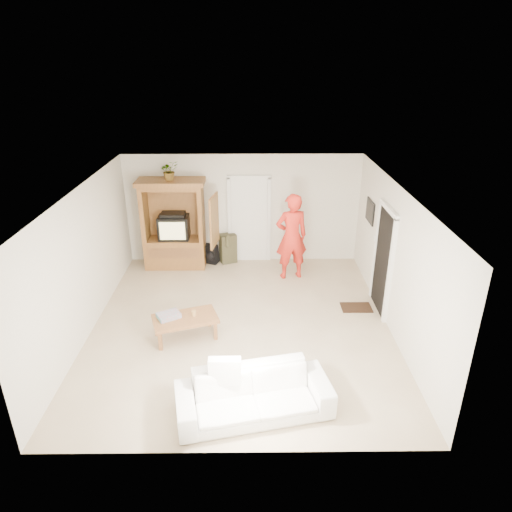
{
  "coord_description": "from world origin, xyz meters",
  "views": [
    {
      "loc": [
        0.21,
        -7.31,
        4.67
      ],
      "look_at": [
        0.29,
        0.6,
        1.15
      ],
      "focal_mm": 32.0,
      "sensor_mm": 36.0,
      "label": 1
    }
  ],
  "objects_px": {
    "sofa": "(254,395)",
    "coffee_table": "(185,320)",
    "armoire": "(175,230)",
    "man": "(291,237)"
  },
  "relations": [
    {
      "from": "armoire",
      "to": "sofa",
      "type": "distance_m",
      "value": 5.3
    },
    {
      "from": "man",
      "to": "coffee_table",
      "type": "relative_size",
      "value": 1.57
    },
    {
      "from": "coffee_table",
      "to": "armoire",
      "type": "bearing_deg",
      "value": 82.62
    },
    {
      "from": "man",
      "to": "armoire",
      "type": "bearing_deg",
      "value": -25.34
    },
    {
      "from": "armoire",
      "to": "sofa",
      "type": "relative_size",
      "value": 0.97
    },
    {
      "from": "armoire",
      "to": "coffee_table",
      "type": "xyz_separation_m",
      "value": [
        0.6,
        -3.06,
        -0.55
      ]
    },
    {
      "from": "man",
      "to": "sofa",
      "type": "distance_m",
      "value": 4.44
    },
    {
      "from": "sofa",
      "to": "coffee_table",
      "type": "bearing_deg",
      "value": 110.55
    },
    {
      "from": "sofa",
      "to": "coffee_table",
      "type": "xyz_separation_m",
      "value": [
        -1.2,
        1.89,
        0.05
      ]
    },
    {
      "from": "armoire",
      "to": "sofa",
      "type": "height_order",
      "value": "armoire"
    }
  ]
}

